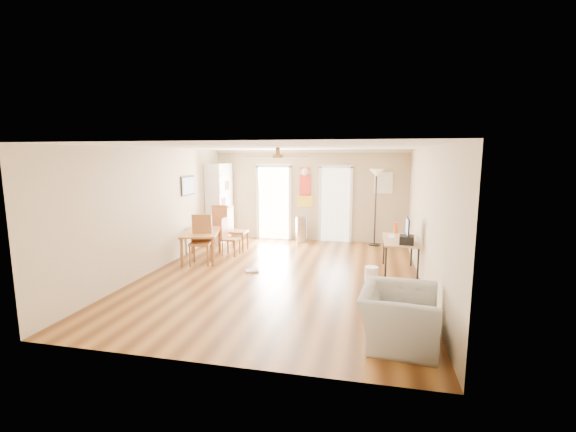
% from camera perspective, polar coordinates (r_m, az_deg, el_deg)
% --- Properties ---
extents(floor, '(7.00, 7.00, 0.00)m').
position_cam_1_polar(floor, '(8.04, -0.92, -8.78)').
color(floor, brown).
rests_on(floor, ground).
extents(ceiling, '(5.50, 7.00, 0.00)m').
position_cam_1_polar(ceiling, '(7.66, -0.97, 10.08)').
color(ceiling, silver).
rests_on(ceiling, floor).
extents(wall_back, '(5.50, 0.04, 2.60)m').
position_cam_1_polar(wall_back, '(11.16, 3.18, 3.02)').
color(wall_back, beige).
rests_on(wall_back, floor).
extents(wall_front, '(5.50, 0.04, 2.60)m').
position_cam_1_polar(wall_front, '(4.48, -11.32, -6.05)').
color(wall_front, beige).
rests_on(wall_front, floor).
extents(wall_left, '(0.04, 7.00, 2.60)m').
position_cam_1_polar(wall_left, '(8.79, -18.68, 0.97)').
color(wall_left, beige).
rests_on(wall_left, floor).
extents(wall_right, '(0.04, 7.00, 2.60)m').
position_cam_1_polar(wall_right, '(7.61, 19.65, -0.25)').
color(wall_right, beige).
rests_on(wall_right, floor).
extents(crown_molding, '(5.50, 7.00, 0.08)m').
position_cam_1_polar(crown_molding, '(7.66, -0.97, 9.79)').
color(crown_molding, white).
rests_on(crown_molding, wall_back).
extents(kitchen_doorway, '(0.90, 0.10, 2.10)m').
position_cam_1_polar(kitchen_doorway, '(11.38, -2.07, 1.87)').
color(kitchen_doorway, white).
rests_on(kitchen_doorway, wall_back).
extents(bathroom_doorway, '(0.80, 0.10, 2.10)m').
position_cam_1_polar(bathroom_doorway, '(11.08, 6.99, 1.62)').
color(bathroom_doorway, white).
rests_on(bathroom_doorway, wall_back).
extents(wall_decal, '(0.46, 0.03, 1.10)m').
position_cam_1_polar(wall_decal, '(11.13, 2.54, 4.30)').
color(wall_decal, red).
rests_on(wall_decal, wall_back).
extents(ac_grille, '(0.50, 0.04, 0.60)m').
position_cam_1_polar(ac_grille, '(10.96, 13.85, 4.76)').
color(ac_grille, white).
rests_on(ac_grille, wall_back).
extents(framed_poster, '(0.04, 0.66, 0.48)m').
position_cam_1_polar(framed_poster, '(9.95, -14.54, 4.35)').
color(framed_poster, black).
rests_on(framed_poster, wall_left).
extents(ceiling_fan, '(1.24, 1.24, 0.20)m').
position_cam_1_polar(ceiling_fan, '(7.37, -1.51, 8.81)').
color(ceiling_fan, '#593819').
rests_on(ceiling_fan, ceiling).
extents(bookshelf, '(0.61, 1.06, 2.21)m').
position_cam_1_polar(bookshelf, '(11.26, -10.06, 1.95)').
color(bookshelf, white).
rests_on(bookshelf, floor).
extents(dining_table, '(1.13, 1.51, 0.67)m').
position_cam_1_polar(dining_table, '(9.43, -12.56, -4.23)').
color(dining_table, '#AC7537').
rests_on(dining_table, floor).
extents(dining_chair_right_a, '(0.46, 0.46, 1.12)m').
position_cam_1_polar(dining_chair_right_a, '(10.06, -7.42, -1.95)').
color(dining_chair_right_a, olive).
rests_on(dining_chair_right_a, floor).
extents(dining_chair_right_b, '(0.40, 0.40, 0.92)m').
position_cam_1_polar(dining_chair_right_b, '(9.63, -8.39, -3.07)').
color(dining_chair_right_b, '#AB6037').
rests_on(dining_chair_right_b, floor).
extents(dining_chair_near, '(0.54, 0.54, 1.10)m').
position_cam_1_polar(dining_chair_near, '(8.95, -12.78, -3.53)').
color(dining_chair_near, '#9E6533').
rests_on(dining_chair_near, floor).
extents(dining_chair_far, '(0.49, 0.49, 1.09)m').
position_cam_1_polar(dining_chair_far, '(10.99, -9.60, -1.15)').
color(dining_chair_far, '#AA6337').
rests_on(dining_chair_far, floor).
extents(trash_can, '(0.36, 0.36, 0.73)m').
position_cam_1_polar(trash_can, '(11.00, 2.02, -2.00)').
color(trash_can, '#AAAAAC').
rests_on(trash_can, floor).
extents(torchiere_lamp, '(0.39, 0.39, 2.08)m').
position_cam_1_polar(torchiere_lamp, '(10.75, 12.75, 1.20)').
color(torchiere_lamp, black).
rests_on(torchiere_lamp, floor).
extents(computer_desk, '(0.68, 1.36, 0.73)m').
position_cam_1_polar(computer_desk, '(8.43, 16.09, -5.72)').
color(computer_desk, tan).
rests_on(computer_desk, floor).
extents(imac, '(0.11, 0.53, 0.49)m').
position_cam_1_polar(imac, '(8.03, 17.19, -2.06)').
color(imac, black).
rests_on(imac, computer_desk).
extents(keyboard, '(0.13, 0.39, 0.01)m').
position_cam_1_polar(keyboard, '(8.57, 15.03, -2.89)').
color(keyboard, silver).
rests_on(keyboard, computer_desk).
extents(printer, '(0.30, 0.34, 0.16)m').
position_cam_1_polar(printer, '(7.94, 17.07, -3.37)').
color(printer, black).
rests_on(printer, computer_desk).
extents(orange_bottle, '(0.09, 0.09, 0.24)m').
position_cam_1_polar(orange_bottle, '(8.95, 15.59, -1.68)').
color(orange_bottle, '#DB4913').
rests_on(orange_bottle, computer_desk).
extents(wastebasket_a, '(0.32, 0.32, 0.30)m').
position_cam_1_polar(wastebasket_a, '(7.81, 12.18, -8.39)').
color(wastebasket_a, white).
rests_on(wastebasket_a, floor).
extents(floor_cloth, '(0.33, 0.31, 0.04)m').
position_cam_1_polar(floor_cloth, '(8.33, -5.36, -8.05)').
color(floor_cloth, '#9E9D99').
rests_on(floor_cloth, floor).
extents(armchair, '(1.08, 1.20, 0.72)m').
position_cam_1_polar(armchair, '(5.42, 15.97, -14.05)').
color(armchair, '#A2A39E').
rests_on(armchair, floor).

